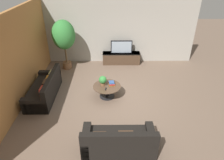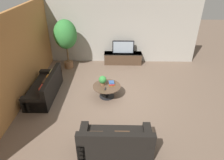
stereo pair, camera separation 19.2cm
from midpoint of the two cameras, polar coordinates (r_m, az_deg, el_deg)
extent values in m
plane|color=brown|center=(7.20, 2.16, -5.26)|extent=(24.00, 24.00, 0.00)
cube|color=#A39E93|center=(9.51, 2.13, 13.82)|extent=(7.40, 0.12, 3.00)
cube|color=#B2753D|center=(7.33, -24.18, 6.07)|extent=(0.12, 7.40, 3.00)
cube|color=#473323|center=(9.64, 3.69, 6.22)|extent=(1.75, 0.48, 0.54)
cube|color=#2D2823|center=(9.54, 3.74, 7.64)|extent=(1.79, 0.50, 0.02)
cube|color=black|center=(9.43, 3.80, 9.39)|extent=(1.00, 0.08, 0.60)
cube|color=#99A8B7|center=(9.39, 3.81, 9.30)|extent=(0.92, 0.00, 0.54)
cube|color=black|center=(9.53, 3.75, 7.76)|extent=(0.30, 0.13, 0.02)
cylinder|color=black|center=(7.29, -0.72, -4.61)|extent=(0.54, 0.54, 0.02)
cylinder|color=black|center=(7.18, -0.73, -3.28)|extent=(0.10, 0.10, 0.43)
cylinder|color=#4C3828|center=(7.06, -0.74, -1.77)|extent=(0.99, 0.99, 0.02)
cube|color=black|center=(7.63, -18.11, -2.79)|extent=(0.84, 2.07, 0.42)
cube|color=black|center=(7.31, -16.10, -0.09)|extent=(0.16, 2.07, 0.42)
cube|color=black|center=(8.36, -16.31, 1.03)|extent=(0.84, 0.20, 0.54)
cube|color=black|center=(6.88, -20.46, -6.58)|extent=(0.84, 0.20, 0.54)
cube|color=tan|center=(7.85, -16.10, 1.55)|extent=(0.15, 0.33, 0.31)
cube|color=orange|center=(7.54, -16.83, 0.17)|extent=(0.16, 0.31, 0.29)
cube|color=#422D1E|center=(7.23, -17.64, -1.13)|extent=(0.12, 0.36, 0.33)
cube|color=#B23328|center=(6.95, -18.48, -2.81)|extent=(0.12, 0.33, 0.30)
cube|color=black|center=(5.36, 2.07, -17.40)|extent=(1.84, 0.84, 0.42)
cube|color=black|center=(4.82, 2.20, -17.01)|extent=(1.84, 0.16, 0.42)
cube|color=black|center=(5.40, 11.21, -16.81)|extent=(0.20, 0.84, 0.54)
cube|color=black|center=(5.37, -7.10, -16.71)|extent=(0.20, 0.84, 0.54)
cube|color=olive|center=(5.02, 7.70, -16.20)|extent=(0.30, 0.17, 0.29)
cube|color=#422D1E|center=(4.98, 4.03, -16.04)|extent=(0.36, 0.12, 0.32)
cube|color=olive|center=(4.99, 0.31, -16.28)|extent=(0.29, 0.13, 0.26)
cube|color=#422D1E|center=(4.99, -3.40, -16.07)|extent=(0.32, 0.16, 0.30)
cylinder|color=brown|center=(9.47, -11.64, 4.38)|extent=(0.40, 0.40, 0.30)
cylinder|color=brown|center=(9.28, -11.93, 6.99)|extent=(0.08, 0.08, 0.64)
ellipsoid|color=#337F38|center=(8.96, -12.58, 12.60)|extent=(0.99, 0.99, 1.27)
cylinder|color=brown|center=(7.09, -1.91, -1.09)|extent=(0.17, 0.17, 0.10)
sphere|color=#337F38|center=(7.00, -1.93, 0.08)|extent=(0.28, 0.28, 0.28)
cube|color=gold|center=(7.14, 0.67, -1.16)|extent=(0.25, 0.30, 0.03)
cube|color=#A32823|center=(7.12, 0.64, -0.99)|extent=(0.23, 0.30, 0.03)
cube|color=#2D4C84|center=(7.12, 0.61, -0.68)|extent=(0.21, 0.24, 0.03)
cube|color=black|center=(6.88, -1.12, -2.55)|extent=(0.06, 0.16, 0.02)
camera|label=1|loc=(0.10, -89.24, 0.44)|focal=32.00mm
camera|label=2|loc=(0.10, 90.76, -0.44)|focal=32.00mm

